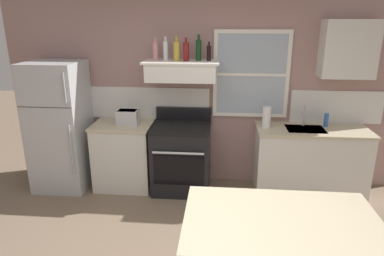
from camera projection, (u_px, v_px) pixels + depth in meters
name	position (u px, v px, depth m)	size (l,w,h in m)	color
back_wall	(204.00, 88.00, 4.73)	(5.40, 0.11, 2.70)	gray
refrigerator	(60.00, 126.00, 4.68)	(0.70, 0.72, 1.73)	#B7BABC
counter_left_of_stove	(125.00, 155.00, 4.79)	(0.79, 0.63, 0.91)	silver
toaster	(128.00, 117.00, 4.60)	(0.30, 0.20, 0.19)	silver
stove_range	(182.00, 157.00, 4.68)	(0.76, 0.69, 1.09)	black
range_hood_shelf	(182.00, 70.00, 4.42)	(0.96, 0.52, 0.24)	white
bottle_rose_pink	(155.00, 51.00, 4.42)	(0.07, 0.07, 0.28)	#C67F84
bottle_clear_tall	(166.00, 50.00, 4.40)	(0.06, 0.06, 0.30)	silver
bottle_champagne_gold_foil	(177.00, 51.00, 4.34)	(0.08, 0.08, 0.30)	#B29333
bottle_red_label_wine	(186.00, 51.00, 4.33)	(0.07, 0.07, 0.29)	maroon
bottle_dark_green_wine	(199.00, 50.00, 4.37)	(0.07, 0.07, 0.32)	#143819
bottle_balsamic_dark	(209.00, 53.00, 4.36)	(0.06, 0.06, 0.24)	black
counter_right_with_sink	(309.00, 161.00, 4.58)	(1.43, 0.63, 0.91)	silver
sink_faucet	(305.00, 113.00, 4.49)	(0.03, 0.17, 0.28)	silver
paper_towel_roll	(266.00, 117.00, 4.45)	(0.11, 0.11, 0.27)	white
dish_soap_bottle	(326.00, 120.00, 4.49)	(0.06, 0.06, 0.18)	blue
upper_cabinet_right	(348.00, 49.00, 4.24)	(0.64, 0.32, 0.70)	silver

